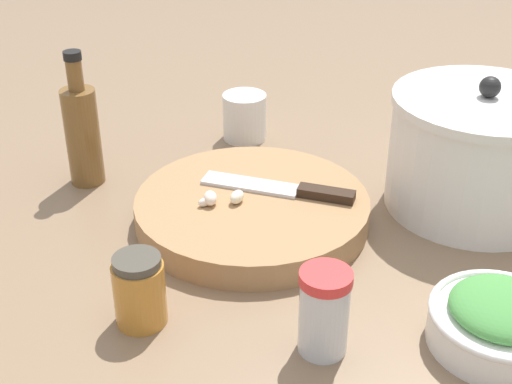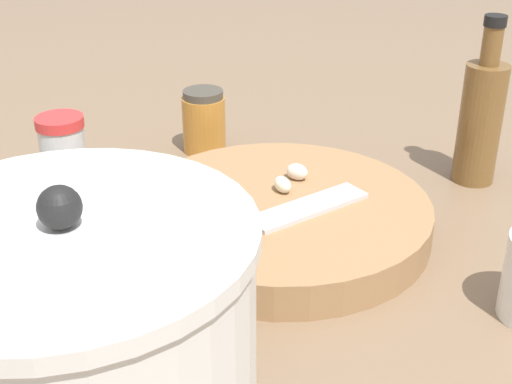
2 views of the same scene
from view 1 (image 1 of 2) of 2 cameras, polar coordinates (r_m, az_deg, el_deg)
ground_plane at (r=0.94m, az=2.23°, el=-3.53°), size 5.00×5.00×0.00m
cutting_board at (r=0.96m, az=-0.32°, el=-1.44°), size 0.31×0.31×0.04m
chef_knife at (r=0.96m, az=2.48°, el=0.24°), size 0.16×0.18×0.01m
garlic_cloves at (r=0.93m, az=-2.89°, el=-0.49°), size 0.04×0.07×0.02m
herb_bowl at (r=0.79m, az=18.97°, el=-9.73°), size 0.15×0.15×0.06m
spice_jar at (r=0.74m, az=5.47°, el=-9.48°), size 0.05×0.05×0.10m
coffee_mug at (r=1.19m, az=-0.91°, el=6.09°), size 0.10×0.07×0.08m
honey_jar at (r=0.78m, az=-9.31°, el=-7.77°), size 0.06×0.06×0.08m
oil_bottle at (r=1.06m, az=-13.72°, el=4.68°), size 0.05×0.05×0.20m
stock_pot at (r=1.01m, az=17.39°, el=3.02°), size 0.25×0.25×0.19m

